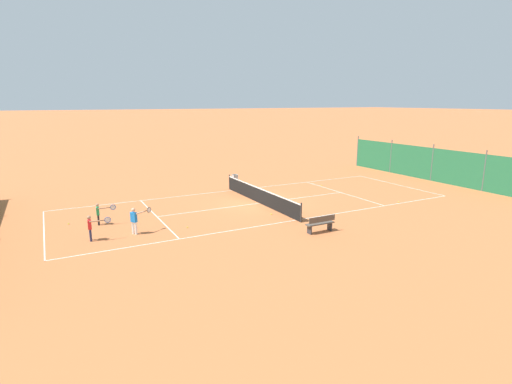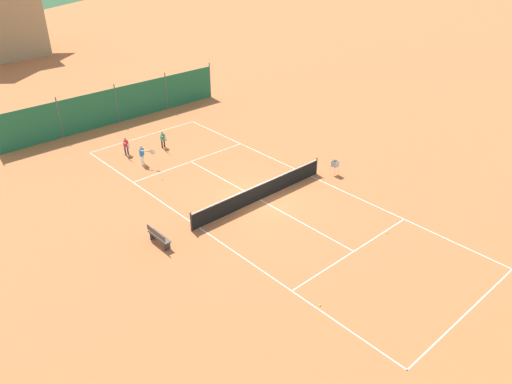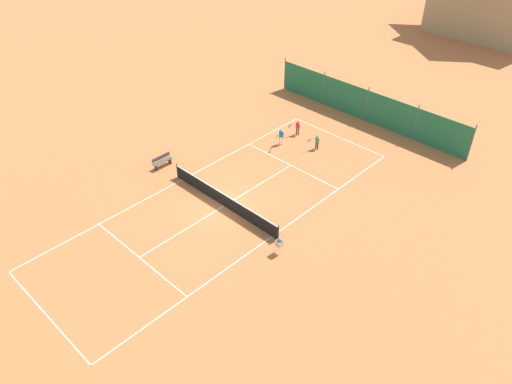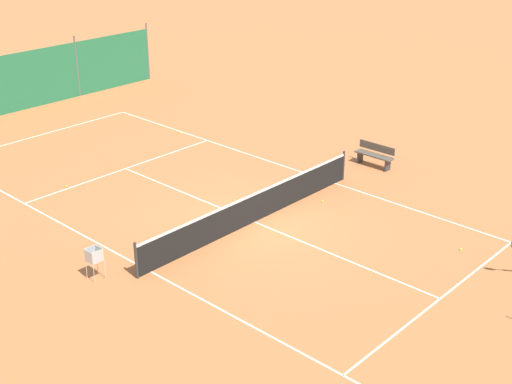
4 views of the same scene
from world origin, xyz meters
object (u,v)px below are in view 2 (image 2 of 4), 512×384
object	(u,v)px
tennis_ball_alley_left	(320,305)
tennis_ball_mid_court	(387,233)
tennis_ball_service_box	(163,138)
ball_hopper	(335,164)
tennis_net	(260,192)
player_far_service	(163,138)
tennis_ball_by_net_right	(215,211)
player_far_baseline	(126,145)
player_near_service	(142,154)
tennis_ball_by_net_left	(162,179)
courtside_bench	(159,237)

from	to	relation	value
tennis_ball_alley_left	tennis_ball_mid_court	size ratio (longest dim) A/B	1.00
tennis_ball_service_box	ball_hopper	size ratio (longest dim) A/B	0.07
tennis_ball_alley_left	tennis_net	bearing A→B (deg)	63.30
player_far_service	tennis_ball_by_net_right	distance (m)	9.07
player_far_service	tennis_ball_by_net_right	size ratio (longest dim) A/B	17.06
tennis_net	player_far_service	world-z (taller)	player_far_service
tennis_net	player_far_baseline	distance (m)	10.26
player_far_baseline	player_near_service	bearing A→B (deg)	-88.66
player_far_baseline	tennis_ball_by_net_left	world-z (taller)	player_far_baseline
tennis_ball_by_net_left	courtside_bench	bearing A→B (deg)	-124.02
player_far_service	tennis_ball_service_box	distance (m)	1.77
tennis_ball_mid_court	courtside_bench	bearing A→B (deg)	142.72
tennis_ball_service_box	player_near_service	bearing A→B (deg)	-139.06
tennis_ball_alley_left	tennis_ball_mid_court	world-z (taller)	same
tennis_ball_mid_court	tennis_net	bearing A→B (deg)	110.11
tennis_ball_alley_left	tennis_ball_service_box	xyz separation A→B (m)	(4.66, 18.54, 0.00)
tennis_ball_by_net_right	tennis_ball_service_box	distance (m)	10.66
tennis_ball_by_net_right	ball_hopper	xyz separation A→B (m)	(7.89, -1.41, 0.63)
tennis_ball_service_box	player_far_baseline	bearing A→B (deg)	-165.97
player_far_baseline	tennis_ball_by_net_left	bearing A→B (deg)	-92.71
player_far_service	tennis_ball_by_net_right	xyz separation A→B (m)	(-2.49, -8.70, -0.63)
player_near_service	tennis_ball_alley_left	bearing A→B (deg)	-95.42
player_far_service	ball_hopper	size ratio (longest dim) A/B	1.26
tennis_net	ball_hopper	bearing A→B (deg)	-8.25
tennis_ball_mid_court	tennis_ball_service_box	bearing A→B (deg)	95.44
tennis_net	courtside_bench	xyz separation A→B (m)	(-6.34, 0.10, -0.05)
player_near_service	tennis_ball_service_box	xyz separation A→B (m)	(3.16, 2.74, -0.72)
tennis_ball_mid_court	player_far_service	bearing A→B (deg)	98.90
tennis_net	tennis_ball_by_net_left	xyz separation A→B (m)	(-2.67, 5.55, -0.47)
ball_hopper	player_far_service	bearing A→B (deg)	118.11
ball_hopper	courtside_bench	bearing A→B (deg)	175.74
player_near_service	tennis_ball_mid_court	size ratio (longest dim) A/B	19.52
player_far_baseline	courtside_bench	distance (m)	10.61
player_near_service	player_far_service	size ratio (longest dim) A/B	1.14
tennis_ball_alley_left	ball_hopper	xyz separation A→B (m)	(9.22, 7.00, 0.63)
tennis_ball_mid_court	tennis_ball_by_net_left	distance (m)	13.13
tennis_ball_alley_left	tennis_ball_by_net_left	bearing A→B (deg)	84.67
player_far_service	tennis_ball_service_box	world-z (taller)	player_far_service
tennis_ball_by_net_left	tennis_net	bearing A→B (deg)	-64.34
ball_hopper	tennis_ball_service_box	bearing A→B (deg)	111.56
tennis_ball_service_box	tennis_ball_by_net_right	bearing A→B (deg)	-108.23
player_near_service	tennis_ball_service_box	size ratio (longest dim) A/B	19.52
tennis_ball_mid_court	tennis_ball_service_box	size ratio (longest dim) A/B	1.00
tennis_net	tennis_ball_by_net_right	distance (m)	2.70
player_far_baseline	tennis_ball_alley_left	world-z (taller)	player_far_baseline
player_far_baseline	tennis_ball_alley_left	bearing A→B (deg)	-94.68
player_near_service	ball_hopper	size ratio (longest dim) A/B	1.45
player_near_service	tennis_ball_by_net_right	xyz separation A→B (m)	(-0.17, -7.38, -0.72)
ball_hopper	tennis_ball_alley_left	bearing A→B (deg)	-142.80
player_far_baseline	ball_hopper	distance (m)	13.25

